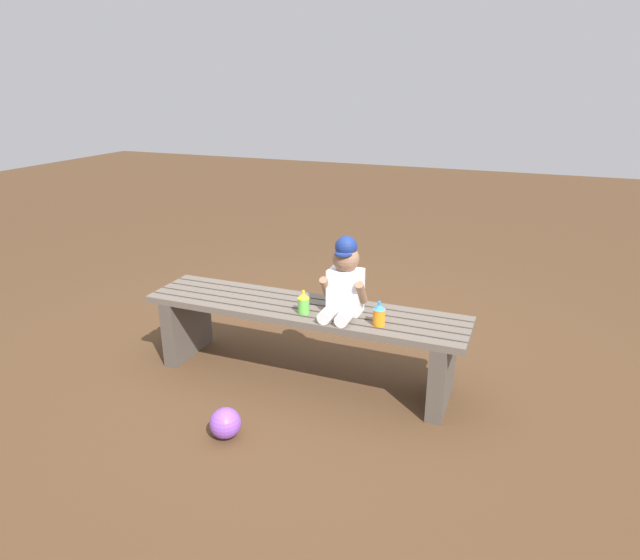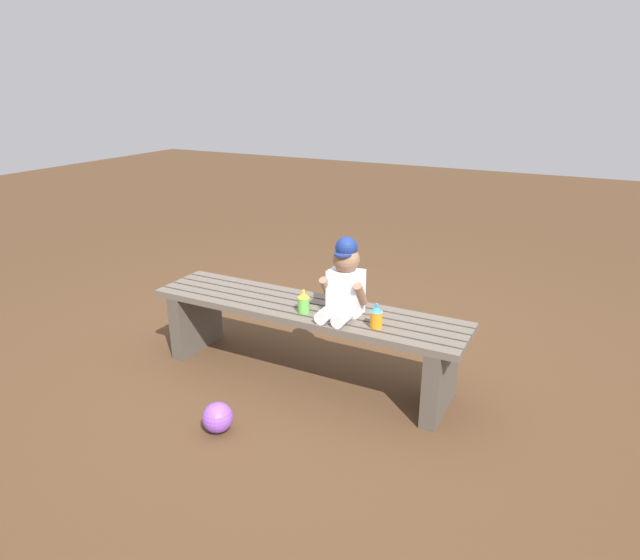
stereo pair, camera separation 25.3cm
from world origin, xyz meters
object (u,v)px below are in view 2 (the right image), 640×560
(toy_ball, at_px, (218,417))
(sippy_cup_left, at_px, (304,302))
(park_bench, at_px, (305,328))
(child_figure, at_px, (344,281))
(sippy_cup_right, at_px, (376,316))

(toy_ball, bearing_deg, sippy_cup_left, 74.40)
(toy_ball, bearing_deg, park_bench, 79.59)
(sippy_cup_left, bearing_deg, child_figure, 22.29)
(child_figure, relative_size, toy_ball, 2.80)
(toy_ball, bearing_deg, child_figure, 61.31)
(sippy_cup_left, xyz_separation_m, toy_ball, (-0.16, -0.56, -0.41))
(park_bench, height_order, sippy_cup_left, sippy_cup_left)
(park_bench, height_order, child_figure, child_figure)
(park_bench, xyz_separation_m, sippy_cup_left, (0.04, -0.08, 0.19))
(child_figure, height_order, sippy_cup_right, child_figure)
(child_figure, height_order, sippy_cup_left, child_figure)
(sippy_cup_left, bearing_deg, park_bench, 114.11)
(park_bench, relative_size, child_figure, 4.30)
(park_bench, xyz_separation_m, sippy_cup_right, (0.44, -0.08, 0.19))
(child_figure, xyz_separation_m, sippy_cup_right, (0.21, -0.08, -0.12))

